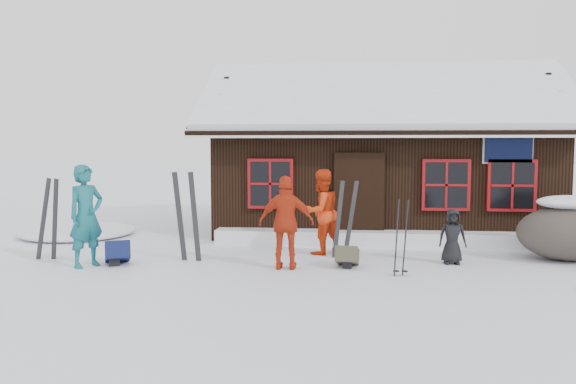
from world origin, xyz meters
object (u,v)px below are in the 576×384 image
Objects in this scene: skier_orange_left at (321,212)px; ski_poles at (401,239)px; backpack_olive at (347,259)px; backpack_blue at (118,256)px; skier_crouched at (452,236)px; skier_teal at (86,216)px; boulder at (568,231)px; ski_pair_left at (49,220)px; skier_orange_right at (286,223)px.

skier_orange_left reaches higher than ski_poles.
backpack_blue is at bearing -170.89° from backpack_olive.
skier_orange_left reaches higher than skier_crouched.
backpack_blue is at bearing -174.31° from skier_crouched.
skier_teal is at bearing -172.63° from skier_crouched.
boulder is 1.17× the size of ski_pair_left.
ski_pair_left is at bearing -5.36° from skier_orange_right.
boulder is at bearing 13.64° from skier_crouched.
ski_pair_left is 3.14× the size of backpack_olive.
ski_pair_left is at bearing 173.98° from ski_poles.
skier_orange_right is 1.32m from backpack_olive.
ski_poles is 2.58× the size of backpack_olive.
skier_orange_left is 4.79m from boulder.
skier_crouched is 2.05m from backpack_olive.
skier_teal is 1.14× the size of ski_pair_left.
skier_crouched is at bearing 45.67° from ski_poles.
skier_teal is 1.38× the size of ski_poles.
skier_orange_right is at bearing 170.94° from ski_poles.
skier_crouched is 1.99× the size of backpack_olive.
skier_crouched is at bearing -166.57° from skier_orange_right.
skier_orange_left is at bearing 163.07° from skier_crouched.
skier_crouched is (2.49, -0.73, -0.35)m from skier_orange_left.
boulder is (8.99, 1.50, -0.37)m from skier_teal.
ski_poles reaches higher than backpack_blue.
skier_orange_right is 0.88× the size of boulder.
skier_orange_right is 3.16m from skier_crouched.
skier_orange_left is at bearing 178.09° from boulder.
ski_poles is (6.67, -0.70, -0.14)m from ski_pair_left.
backpack_olive is (0.53, -1.21, -0.73)m from skier_orange_left.
backpack_olive is at bearing 146.21° from ski_poles.
skier_teal is at bearing -19.16° from skier_orange_left.
skier_orange_right is 2.84× the size of backpack_blue.
backpack_blue is at bearing -171.66° from boulder.
skier_orange_right is at bearing -26.05° from backpack_blue.
boulder is (2.29, 0.58, 0.05)m from skier_crouched.
ski_poles is at bearing 170.30° from skier_orange_right.
skier_orange_left is 1.67× the size of skier_crouched.
backpack_blue is (-8.52, -1.25, -0.41)m from boulder.
skier_orange_right is at bearing 28.95° from skier_orange_left.
backpack_blue is at bearing 175.51° from ski_poles.
ski_pair_left is at bearing -174.52° from backpack_olive.
backpack_blue is (-3.75, -1.41, -0.71)m from skier_orange_left.
boulder is at bearing 26.35° from ski_poles.
ski_pair_left is 1.21× the size of ski_poles.
skier_orange_right reaches higher than boulder.
ski_pair_left is at bearing -177.68° from skier_crouched.
skier_orange_right is at bearing -166.41° from skier_crouched.
ski_pair_left reaches higher than backpack_blue.
skier_crouched is at bearing 122.90° from skier_orange_left.
backpack_blue is (-5.18, 0.41, -0.48)m from ski_poles.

